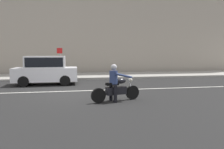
% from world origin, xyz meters
% --- Properties ---
extents(ground_plane, '(80.00, 80.00, 0.00)m').
position_xyz_m(ground_plane, '(0.00, 0.00, 0.00)').
color(ground_plane, black).
extents(sidewalk_slab, '(40.00, 4.40, 0.14)m').
position_xyz_m(sidewalk_slab, '(0.00, 8.00, 0.07)').
color(sidewalk_slab, '#99968E').
rests_on(sidewalk_slab, ground_plane).
extents(lane_marking_stripe, '(18.00, 0.14, 0.01)m').
position_xyz_m(lane_marking_stripe, '(-0.00, 0.90, 0.00)').
color(lane_marking_stripe, silver).
rests_on(lane_marking_stripe, ground_plane).
extents(motorcycle_with_rider_denim_blue, '(2.15, 0.88, 1.55)m').
position_xyz_m(motorcycle_with_rider_denim_blue, '(1.88, -1.89, 0.64)').
color(motorcycle_with_rider_denim_blue, black).
rests_on(motorcycle_with_rider_denim_blue, ground_plane).
extents(parked_hatchback_white, '(3.88, 1.76, 1.80)m').
position_xyz_m(parked_hatchback_white, '(-1.54, 3.69, 0.93)').
color(parked_hatchback_white, silver).
rests_on(parked_hatchback_white, ground_plane).
extents(street_sign_post, '(0.44, 0.08, 2.29)m').
position_xyz_m(street_sign_post, '(-0.88, 7.91, 1.54)').
color(street_sign_post, gray).
rests_on(street_sign_post, sidewalk_slab).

